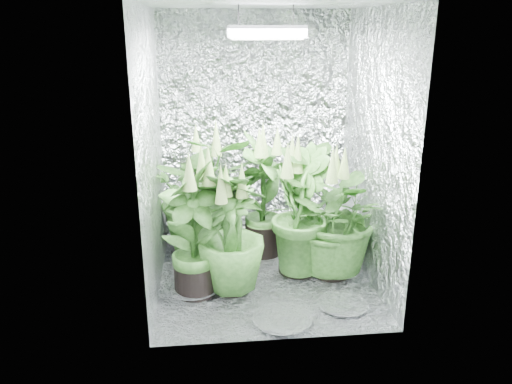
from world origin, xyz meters
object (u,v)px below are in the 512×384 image
object	(u,v)px
plant_a	(204,193)
plant_f	(193,229)
circulation_fan	(331,239)
grow_lamp	(266,32)
plant_b	(263,196)
plant_d	(231,233)
plant_c	(299,213)
plant_e	(334,215)

from	to	relation	value
plant_a	plant_f	size ratio (longest dim) A/B	1.03
circulation_fan	grow_lamp	bearing A→B (deg)	-140.87
grow_lamp	plant_a	size ratio (longest dim) A/B	0.44
plant_b	plant_d	bearing A→B (deg)	-116.55
plant_b	grow_lamp	bearing A→B (deg)	-95.06
plant_a	grow_lamp	bearing A→B (deg)	-48.56
plant_c	plant_f	bearing A→B (deg)	-162.64
plant_a	plant_d	size ratio (longest dim) A/B	1.15
plant_e	plant_f	distance (m)	1.07
plant_a	plant_e	distance (m)	1.09
circulation_fan	plant_a	bearing A→B (deg)	-179.09
plant_a	plant_d	bearing A→B (deg)	-74.01
grow_lamp	circulation_fan	world-z (taller)	grow_lamp
plant_a	circulation_fan	world-z (taller)	plant_a
plant_b	plant_d	distance (m)	0.68
plant_b	plant_f	bearing A→B (deg)	-132.53
plant_c	plant_f	xyz separation A→B (m)	(-0.80, -0.25, 0.01)
plant_c	circulation_fan	xyz separation A→B (m)	(0.35, 0.29, -0.36)
plant_f	circulation_fan	world-z (taller)	plant_f
grow_lamp	plant_a	xyz separation A→B (m)	(-0.45, 0.51, -1.28)
grow_lamp	plant_b	bearing A→B (deg)	84.94
plant_b	plant_d	size ratio (longest dim) A/B	1.14
plant_c	plant_e	size ratio (longest dim) A/B	1.03
plant_a	plant_b	xyz separation A→B (m)	(0.49, -0.04, -0.03)
plant_c	plant_f	distance (m)	0.84
plant_e	circulation_fan	bearing A→B (deg)	76.35
grow_lamp	circulation_fan	xyz separation A→B (m)	(0.62, 0.39, -1.69)
plant_a	plant_f	bearing A→B (deg)	-97.00
plant_d	plant_c	bearing A→B (deg)	23.80
grow_lamp	plant_c	world-z (taller)	grow_lamp
plant_b	plant_c	xyz separation A→B (m)	(0.24, -0.37, -0.02)
plant_a	plant_c	xyz separation A→B (m)	(0.72, -0.41, -0.05)
grow_lamp	plant_e	xyz separation A→B (m)	(0.53, 0.02, -1.33)
grow_lamp	plant_c	size ratio (longest dim) A/B	0.46
grow_lamp	plant_a	distance (m)	1.45
plant_b	plant_c	size ratio (longest dim) A/B	1.04
plant_a	plant_e	world-z (taller)	plant_a
grow_lamp	plant_c	bearing A→B (deg)	19.47
plant_d	plant_f	world-z (taller)	plant_f
plant_a	plant_e	size ratio (longest dim) A/B	1.08
plant_a	plant_d	distance (m)	0.68
plant_f	grow_lamp	bearing A→B (deg)	16.23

